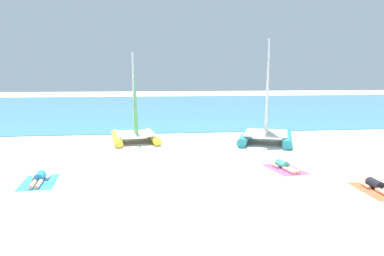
% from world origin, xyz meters
% --- Properties ---
extents(ground_plane, '(120.00, 120.00, 0.00)m').
position_xyz_m(ground_plane, '(0.00, 10.00, 0.00)').
color(ground_plane, white).
extents(ocean_water, '(120.00, 40.00, 0.05)m').
position_xyz_m(ocean_water, '(0.00, 30.99, 0.03)').
color(ocean_water, teal).
rests_on(ocean_water, ground).
extents(sailboat_yellow, '(2.78, 3.94, 4.80)m').
position_xyz_m(sailboat_yellow, '(-2.63, 8.52, 0.71)').
color(sailboat_yellow, yellow).
rests_on(sailboat_yellow, ground).
extents(sailboat_teal, '(4.01, 4.87, 5.46)m').
position_xyz_m(sailboat_teal, '(4.30, 7.38, 0.81)').
color(sailboat_teal, teal).
rests_on(sailboat_teal, ground).
extents(towel_left, '(1.24, 1.98, 0.01)m').
position_xyz_m(towel_left, '(-5.67, 1.14, 0.01)').
color(towel_left, '#338CD8').
rests_on(towel_left, ground).
extents(sunbather_left, '(0.57, 1.57, 0.30)m').
position_xyz_m(sunbather_left, '(-5.68, 1.21, 0.13)').
color(sunbather_left, '#268CCC').
rests_on(sunbather_left, towel_left).
extents(towel_middle, '(1.38, 2.04, 0.01)m').
position_xyz_m(towel_middle, '(3.16, 1.75, 0.01)').
color(towel_middle, '#D84C99').
rests_on(towel_middle, ground).
extents(sunbather_middle, '(0.64, 1.57, 0.30)m').
position_xyz_m(sunbather_middle, '(3.15, 1.82, 0.13)').
color(sunbather_middle, '#3FB28C').
rests_on(sunbather_middle, towel_middle).
extents(towel_right, '(1.19, 1.95, 0.01)m').
position_xyz_m(towel_right, '(5.04, -1.19, 0.01)').
color(towel_right, '#EA5933').
rests_on(towel_right, ground).
extents(sunbather_right, '(0.56, 1.56, 0.30)m').
position_xyz_m(sunbather_right, '(5.05, -1.13, 0.13)').
color(sunbather_right, black).
rests_on(sunbather_right, towel_right).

